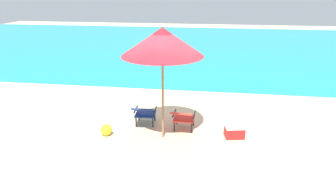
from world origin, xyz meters
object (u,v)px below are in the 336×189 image
at_px(beach_umbrella_center, 162,42).
at_px(cooler_box, 234,131).
at_px(lounge_chair_left, 144,112).
at_px(lounge_chair_right, 183,117).
at_px(beach_ball, 106,130).

xyz_separation_m(beach_umbrella_center, cooler_box, (1.72, 0.25, -2.17)).
xyz_separation_m(lounge_chair_left, beach_umbrella_center, (0.58, -0.53, 1.93)).
bearing_deg(beach_umbrella_center, lounge_chair_left, 137.41).
bearing_deg(lounge_chair_left, cooler_box, -6.95).
bearing_deg(beach_umbrella_center, cooler_box, 8.31).
distance_m(lounge_chair_left, beach_umbrella_center, 2.08).
bearing_deg(cooler_box, lounge_chair_right, 173.58).
height_order(lounge_chair_right, beach_umbrella_center, beach_umbrella_center).
relative_size(lounge_chair_left, beach_ball, 3.22).
height_order(lounge_chair_right, beach_ball, lounge_chair_right).
bearing_deg(lounge_chair_right, cooler_box, -6.42).
height_order(beach_umbrella_center, cooler_box, beach_umbrella_center).
xyz_separation_m(lounge_chair_left, beach_ball, (-0.82, -0.64, -0.26)).
distance_m(beach_umbrella_center, cooler_box, 2.78).
bearing_deg(lounge_chair_right, lounge_chair_left, 172.39).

